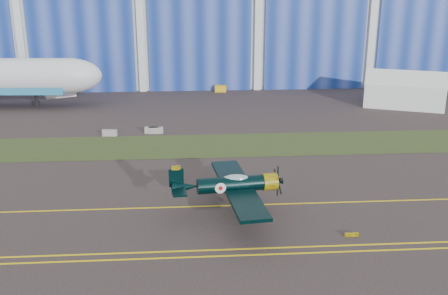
{
  "coord_description": "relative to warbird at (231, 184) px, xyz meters",
  "views": [
    {
      "loc": [
        8.48,
        -50.78,
        20.74
      ],
      "look_at": [
        12.21,
        2.06,
        3.57
      ],
      "focal_mm": 42.0,
      "sensor_mm": 36.0,
      "label": 1
    }
  ],
  "objects": [
    {
      "name": "tent",
      "position": [
        33.15,
        41.61,
        0.03
      ],
      "size": [
        15.52,
        13.62,
        6.0
      ],
      "rotation": [
        0.0,
        0.0,
        -0.39
      ],
      "color": "white",
      "rests_on": "ground"
    },
    {
      "name": "warbird",
      "position": [
        0.0,
        0.0,
        0.0
      ],
      "size": [
        13.14,
        15.27,
        4.17
      ],
      "rotation": [
        0.0,
        0.0,
        0.11
      ],
      "color": "black",
      "rests_on": "ground"
    },
    {
      "name": "edge_line_far",
      "position": [
        -12.21,
        -6.56,
        -2.96
      ],
      "size": [
        80.0,
        0.2,
        0.02
      ],
      "primitive_type": "cube",
      "color": "yellow",
      "rests_on": "ground"
    },
    {
      "name": "tug",
      "position": [
        2.59,
        54.7,
        -2.35
      ],
      "size": [
        2.29,
        1.62,
        1.23
      ],
      "primitive_type": "cube",
      "rotation": [
        0.0,
        0.0,
        -0.15
      ],
      "color": "yellow",
      "rests_on": "ground"
    },
    {
      "name": "barrier_c",
      "position": [
        -8.27,
        27.1,
        -2.52
      ],
      "size": [
        2.01,
        0.63,
        0.9
      ],
      "primitive_type": "cube",
      "rotation": [
        0.0,
        0.0,
        0.01
      ],
      "color": "gray",
      "rests_on": "ground"
    },
    {
      "name": "edge_line_near",
      "position": [
        -12.21,
        -7.56,
        -2.96
      ],
      "size": [
        80.0,
        0.2,
        0.02
      ],
      "primitive_type": "cube",
      "color": "yellow",
      "rests_on": "ground"
    },
    {
      "name": "grass_median",
      "position": [
        -12.21,
        20.94,
        -2.95
      ],
      "size": [
        260.0,
        10.0,
        0.02
      ],
      "primitive_type": "cube",
      "color": "#475128",
      "rests_on": "ground"
    },
    {
      "name": "shipping_container",
      "position": [
        -27.03,
        52.36,
        -1.82
      ],
      "size": [
        5.7,
        4.09,
        2.29
      ],
      "primitive_type": "cube",
      "rotation": [
        0.0,
        0.0,
        0.42
      ],
      "color": "#F8D8D5",
      "rests_on": "ground"
    },
    {
      "name": "hangar",
      "position": [
        -12.21,
        78.73,
        11.99
      ],
      "size": [
        220.0,
        45.7,
        30.0
      ],
      "color": "silver",
      "rests_on": "ground"
    },
    {
      "name": "barrier_a",
      "position": [
        -14.56,
        26.22,
        -2.52
      ],
      "size": [
        2.05,
        0.8,
        0.9
      ],
      "primitive_type": "cube",
      "rotation": [
        0.0,
        0.0,
        -0.1
      ],
      "color": "#998B97",
      "rests_on": "ground"
    },
    {
      "name": "barrier_b",
      "position": [
        -8.85,
        27.12,
        -2.52
      ],
      "size": [
        2.06,
        0.85,
        0.9
      ],
      "primitive_type": "cube",
      "rotation": [
        0.0,
        0.0,
        -0.13
      ],
      "color": "#9D9989",
      "rests_on": "ground"
    },
    {
      "name": "gse_box",
      "position": [
        40.62,
        51.31,
        -2.14
      ],
      "size": [
        2.78,
        1.52,
        1.65
      ],
      "primitive_type": "cube",
      "rotation": [
        0.0,
        0.0,
        0.02
      ],
      "color": "#9F9D92",
      "rests_on": "ground"
    },
    {
      "name": "guard_board_right",
      "position": [
        9.79,
        -5.06,
        -2.8
      ],
      "size": [
        1.2,
        0.15,
        0.35
      ],
      "primitive_type": "cube",
      "color": "yellow",
      "rests_on": "ground"
    },
    {
      "name": "taxiway_centreline",
      "position": [
        -12.21,
        1.94,
        -2.96
      ],
      "size": [
        200.0,
        0.2,
        0.02
      ],
      "primitive_type": "cube",
      "color": "yellow",
      "rests_on": "ground"
    },
    {
      "name": "ground",
      "position": [
        -12.21,
        6.94,
        -2.97
      ],
      "size": [
        260.0,
        260.0,
        0.0
      ],
      "primitive_type": "plane",
      "color": "#392E2E",
      "rests_on": "ground"
    }
  ]
}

